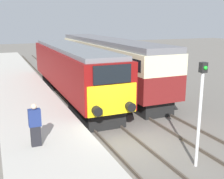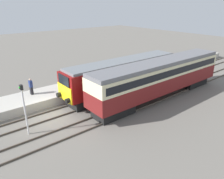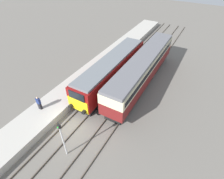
% 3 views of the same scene
% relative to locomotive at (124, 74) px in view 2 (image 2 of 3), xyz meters
% --- Properties ---
extents(ground_plane, '(120.00, 120.00, 0.00)m').
position_rel_locomotive_xyz_m(ground_plane, '(0.00, -8.40, -2.07)').
color(ground_plane, slate).
extents(platform_left, '(3.50, 50.00, 0.83)m').
position_rel_locomotive_xyz_m(platform_left, '(-3.30, -0.40, -1.66)').
color(platform_left, '#B7B2A8').
rests_on(platform_left, ground_plane).
extents(rails_near_track, '(1.51, 60.00, 0.14)m').
position_rel_locomotive_xyz_m(rails_near_track, '(0.00, -3.40, -2.00)').
color(rails_near_track, '#4C4238').
rests_on(rails_near_track, ground_plane).
extents(rails_far_track, '(1.50, 60.00, 0.14)m').
position_rel_locomotive_xyz_m(rails_far_track, '(3.40, -3.40, -2.00)').
color(rails_far_track, '#4C4238').
rests_on(rails_far_track, ground_plane).
extents(locomotive, '(2.70, 14.46, 3.69)m').
position_rel_locomotive_xyz_m(locomotive, '(0.00, 0.00, 0.00)').
color(locomotive, black).
rests_on(locomotive, ground_plane).
extents(passenger_carriage, '(2.75, 16.61, 3.97)m').
position_rel_locomotive_xyz_m(passenger_carriage, '(3.40, 1.94, 0.33)').
color(passenger_carriage, black).
rests_on(passenger_carriage, ground_plane).
extents(person_on_platform, '(0.44, 0.26, 1.62)m').
position_rel_locomotive_xyz_m(person_on_platform, '(-3.81, -8.70, -0.44)').
color(person_on_platform, black).
rests_on(person_on_platform, platform_left).
extents(signal_post, '(0.24, 0.28, 3.96)m').
position_rel_locomotive_xyz_m(signal_post, '(1.70, -11.08, 0.28)').
color(signal_post, silver).
rests_on(signal_post, ground_plane).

